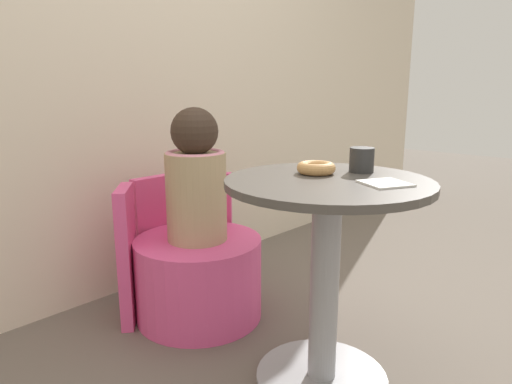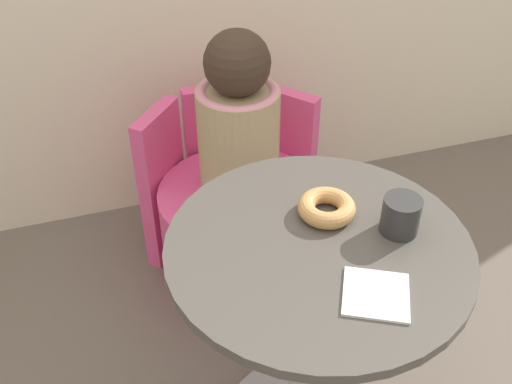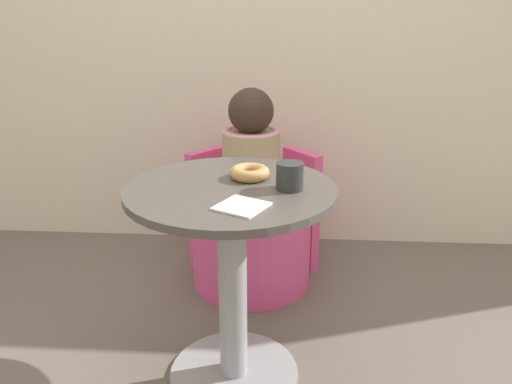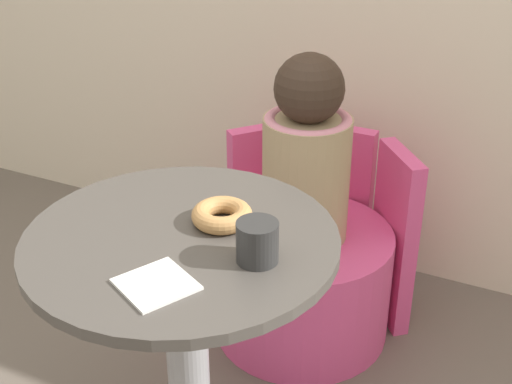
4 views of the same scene
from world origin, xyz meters
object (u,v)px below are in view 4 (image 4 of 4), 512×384
(child_figure, at_px, (307,156))
(donut, at_px, (222,215))
(tub_chair, at_px, (302,282))
(cup, at_px, (257,242))
(round_table, at_px, (186,328))

(child_figure, height_order, donut, child_figure)
(tub_chair, height_order, cup, cup)
(donut, height_order, cup, cup)
(donut, bearing_deg, child_figure, 93.72)
(round_table, bearing_deg, child_figure, 88.79)
(round_table, height_order, tub_chair, round_table)
(cup, bearing_deg, child_figure, 103.82)
(child_figure, bearing_deg, cup, -76.18)
(cup, bearing_deg, tub_chair, 103.82)
(tub_chair, relative_size, child_figure, 0.98)
(child_figure, bearing_deg, donut, -86.28)
(round_table, xyz_separation_m, tub_chair, (0.01, 0.66, -0.29))
(child_figure, height_order, cup, child_figure)
(round_table, relative_size, tub_chair, 1.30)
(tub_chair, distance_m, cup, 0.90)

